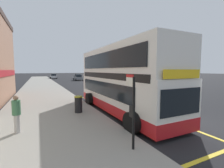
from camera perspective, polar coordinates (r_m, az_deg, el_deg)
ground_plane at (r=37.76m, az=-13.99°, el=0.60°), size 260.00×260.00×0.00m
pavement_near at (r=36.99m, az=-24.67°, el=0.30°), size 6.00×76.00×0.14m
double_decker_bus at (r=10.67m, az=3.24°, el=0.77°), size 3.23×10.08×4.40m
bus_bay_markings at (r=11.05m, az=3.33°, el=-9.91°), size 3.17×12.82×0.01m
bus_stop_sign at (r=5.39m, az=7.54°, el=-7.74°), size 0.09×0.51×2.58m
parked_car_black_ahead at (r=54.17m, az=-12.58°, el=2.80°), size 2.09×4.20×1.62m
parked_car_grey_kerbside at (r=44.28m, az=-12.39°, el=2.31°), size 2.09×4.20×1.62m
parked_car_teal_across at (r=30.82m, az=-5.60°, el=1.23°), size 2.09×4.20×1.62m
parked_car_silver_behind at (r=56.22m, az=-20.78°, el=2.67°), size 2.09×4.20×1.62m
pedestrian_further_back at (r=7.97m, az=-31.79°, el=-8.98°), size 0.34×0.34×1.65m
litter_bin at (r=10.29m, az=-12.29°, el=-7.29°), size 0.50×0.50×1.07m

